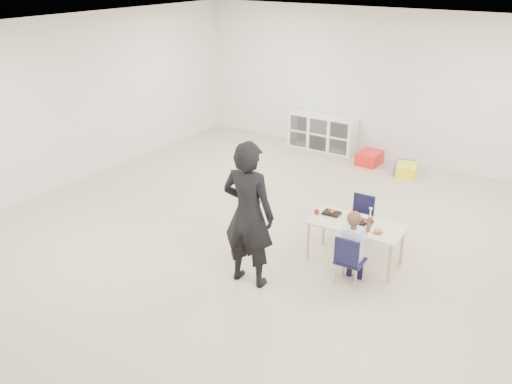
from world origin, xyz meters
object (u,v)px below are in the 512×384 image
Objects in this scene: cubby_shelf at (322,133)px; table at (355,242)px; chair_near at (350,260)px; child at (352,246)px; adult at (248,214)px.

table is at bearing -57.66° from cubby_shelf.
child reaches higher than chair_near.
chair_near is at bearing -73.92° from table.
cubby_shelf is at bearing 118.70° from chair_near.
child is 5.03m from cubby_shelf.
cubby_shelf is (-2.58, 4.32, -0.17)m from child.
table is 1.17× the size of child.
chair_near is at bearing 87.87° from child.
cubby_shelf is at bearing -77.28° from adult.
adult reaches higher than chair_near.
table is at bearing -132.54° from adult.
cubby_shelf reaches higher than table.
adult reaches higher than child.
child is at bearing -59.16° from cubby_shelf.
cubby_shelf is 5.18m from adult.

